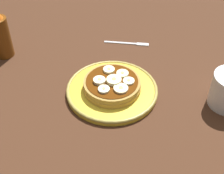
% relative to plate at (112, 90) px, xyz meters
% --- Properties ---
extents(ground_plane, '(1.40, 1.40, 0.03)m').
position_rel_plate_xyz_m(ground_plane, '(0.00, 0.00, -0.02)').
color(ground_plane, '#422616').
extents(plate, '(0.22, 0.22, 0.02)m').
position_rel_plate_xyz_m(plate, '(0.00, 0.00, 0.00)').
color(plate, yellow).
rests_on(plate, ground_plane).
extents(pancake_stack, '(0.15, 0.14, 0.03)m').
position_rel_plate_xyz_m(pancake_stack, '(-0.00, -0.00, 0.02)').
color(pancake_stack, '#B7883A').
rests_on(pancake_stack, plate).
extents(banana_slice_0, '(0.04, 0.04, 0.01)m').
position_rel_plate_xyz_m(banana_slice_0, '(0.00, -0.01, 0.03)').
color(banana_slice_0, '#F8F0B5').
rests_on(banana_slice_0, pancake_stack).
extents(banana_slice_1, '(0.03, 0.03, 0.01)m').
position_rel_plate_xyz_m(banana_slice_1, '(-0.02, 0.02, 0.03)').
color(banana_slice_1, '#FAF0C5').
rests_on(banana_slice_1, pancake_stack).
extents(banana_slice_2, '(0.03, 0.03, 0.01)m').
position_rel_plate_xyz_m(banana_slice_2, '(0.03, 0.03, 0.03)').
color(banana_slice_2, '#F7F3BE').
rests_on(banana_slice_2, pancake_stack).
extents(banana_slice_3, '(0.03, 0.03, 0.01)m').
position_rel_plate_xyz_m(banana_slice_3, '(0.03, -0.01, 0.03)').
color(banana_slice_3, '#EEEEB2').
rests_on(banana_slice_3, pancake_stack).
extents(banana_slice_4, '(0.03, 0.03, 0.01)m').
position_rel_plate_xyz_m(banana_slice_4, '(-0.04, -0.00, 0.03)').
color(banana_slice_4, '#EEEFC6').
rests_on(banana_slice_4, pancake_stack).
extents(banana_slice_5, '(0.03, 0.03, 0.01)m').
position_rel_plate_xyz_m(banana_slice_5, '(-0.02, -0.03, 0.03)').
color(banana_slice_5, '#FCF1B6').
rests_on(banana_slice_5, pancake_stack).
extents(banana_slice_6, '(0.03, 0.03, 0.01)m').
position_rel_plate_xyz_m(banana_slice_6, '(0.02, -0.04, 0.03)').
color(banana_slice_6, '#EDEFC3').
rests_on(banana_slice_6, pancake_stack).
extents(fork, '(0.06, 0.12, 0.01)m').
position_rel_plate_xyz_m(fork, '(0.21, 0.06, -0.01)').
color(fork, silver).
rests_on(fork, ground_plane).
extents(syrup_bottle, '(0.05, 0.05, 0.14)m').
position_rel_plate_xyz_m(syrup_bottle, '(-0.01, 0.34, 0.06)').
color(syrup_bottle, brown).
rests_on(syrup_bottle, ground_plane).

